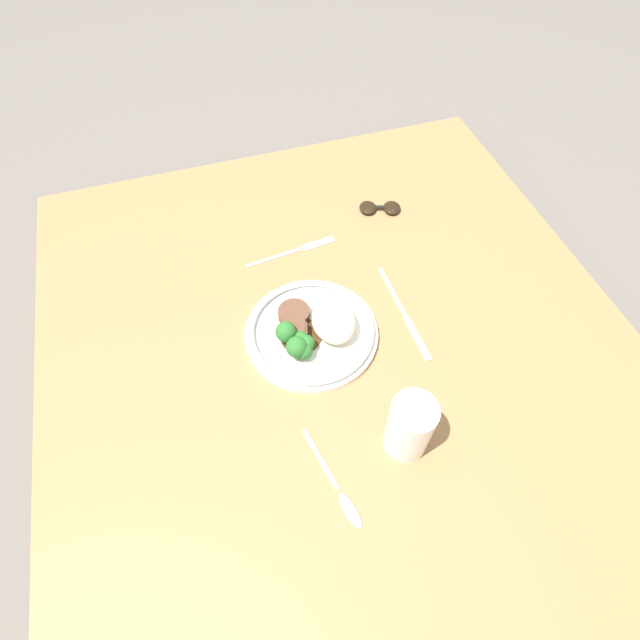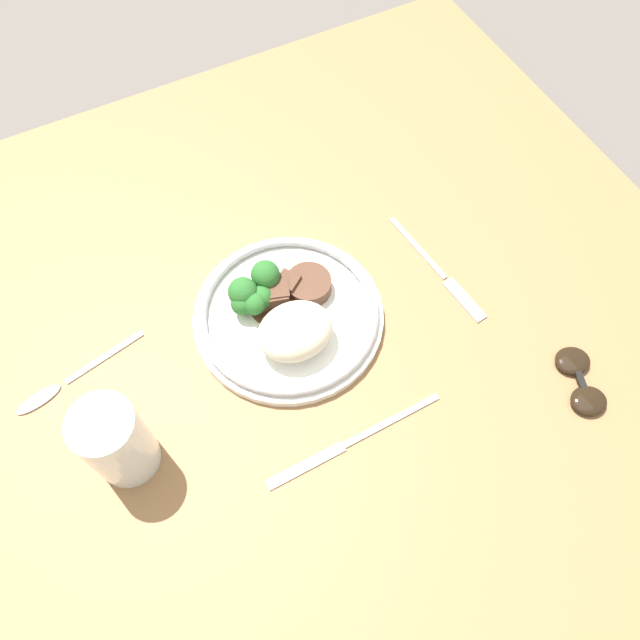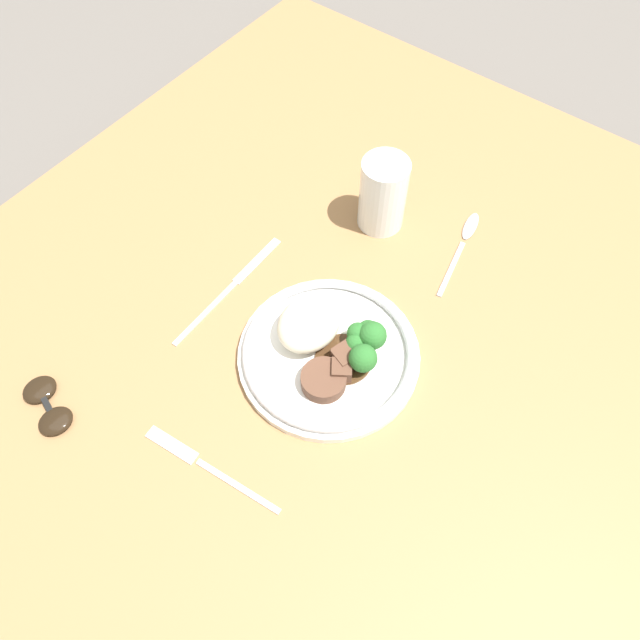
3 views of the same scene
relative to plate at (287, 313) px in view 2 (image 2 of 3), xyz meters
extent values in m
plane|color=#5B5651|center=(0.04, 0.04, -0.07)|extent=(8.00, 8.00, 0.00)
cube|color=olive|center=(0.04, 0.04, -0.04)|extent=(1.15, 1.02, 0.05)
cylinder|color=white|center=(0.00, 0.00, -0.01)|extent=(0.23, 0.23, 0.01)
torus|color=#B2B2B7|center=(0.00, 0.00, 0.00)|extent=(0.22, 0.22, 0.01)
ellipsoid|color=beige|center=(0.01, 0.04, 0.02)|extent=(0.09, 0.07, 0.05)
cylinder|color=brown|center=(-0.04, -0.02, 0.00)|extent=(0.06, 0.06, 0.02)
cylinder|color=#472D19|center=(0.00, -0.02, -0.01)|extent=(0.07, 0.07, 0.00)
cube|color=brown|center=(-0.02, -0.03, 0.00)|extent=(0.03, 0.03, 0.02)
cube|color=brown|center=(0.00, -0.03, 0.01)|extent=(0.03, 0.03, 0.03)
cube|color=brown|center=(0.00, -0.02, 0.00)|extent=(0.03, 0.03, 0.02)
cube|color=brown|center=(0.01, -0.03, 0.00)|extent=(0.03, 0.03, 0.02)
cube|color=brown|center=(0.02, -0.03, 0.00)|extent=(0.02, 0.02, 0.02)
cylinder|color=#568442|center=(0.04, -0.03, 0.00)|extent=(0.01, 0.01, 0.01)
sphere|color=#286628|center=(0.04, -0.03, 0.01)|extent=(0.03, 0.03, 0.03)
cylinder|color=#568442|center=(0.00, -0.05, 0.00)|extent=(0.01, 0.01, 0.02)
sphere|color=#286628|center=(0.00, -0.05, 0.02)|extent=(0.04, 0.04, 0.04)
cylinder|color=#568442|center=(0.04, -0.04, 0.00)|extent=(0.01, 0.01, 0.01)
sphere|color=#286628|center=(0.04, -0.04, 0.02)|extent=(0.04, 0.04, 0.04)
cylinder|color=#568442|center=(0.02, -0.03, 0.00)|extent=(0.01, 0.01, 0.01)
sphere|color=#286628|center=(0.02, -0.03, 0.01)|extent=(0.03, 0.03, 0.03)
cylinder|color=#568442|center=(0.03, -0.02, 0.00)|extent=(0.01, 0.01, 0.01)
sphere|color=#286628|center=(0.03, -0.02, 0.02)|extent=(0.03, 0.03, 0.03)
cylinder|color=orange|center=(0.23, 0.08, 0.03)|extent=(0.06, 0.06, 0.10)
cylinder|color=white|center=(0.23, 0.08, 0.04)|extent=(0.07, 0.07, 0.11)
cube|color=#B7B7BC|center=(-0.20, -0.02, -0.02)|extent=(0.02, 0.12, 0.00)
cube|color=#B7B7BC|center=(-0.21, 0.08, -0.02)|extent=(0.02, 0.07, 0.00)
cube|color=#B7B7BC|center=(-0.05, 0.17, -0.02)|extent=(0.13, 0.01, 0.00)
cube|color=#B7B7BC|center=(0.06, 0.17, -0.02)|extent=(0.09, 0.01, 0.00)
cube|color=#B7B7BC|center=(0.22, -0.05, -0.02)|extent=(0.10, 0.03, 0.00)
ellipsoid|color=#B7B7BC|center=(0.30, -0.04, -0.02)|extent=(0.06, 0.03, 0.01)
ellipsoid|color=black|center=(-0.28, 0.21, -0.01)|extent=(0.05, 0.05, 0.01)
ellipsoid|color=black|center=(-0.26, 0.26, -0.01)|extent=(0.05, 0.05, 0.01)
cube|color=black|center=(-0.27, 0.23, -0.01)|extent=(0.01, 0.02, 0.00)
camera|label=1|loc=(0.47, -0.14, 0.71)|focal=28.00mm
camera|label=2|loc=(0.14, 0.35, 0.65)|focal=35.00mm
camera|label=3|loc=(-0.32, -0.23, 0.69)|focal=35.00mm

